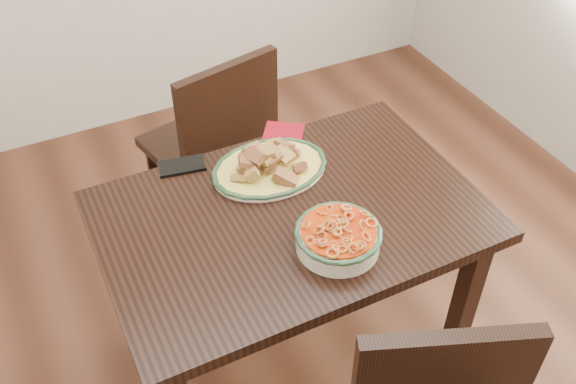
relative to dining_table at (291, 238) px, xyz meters
name	(u,v)px	position (x,y,z in m)	size (l,w,h in m)	color
floor	(285,359)	(-0.02, 0.01, -0.64)	(3.50, 3.50, 0.00)	#3B1E13
dining_table	(291,238)	(0.00, 0.00, 0.00)	(1.10, 0.73, 0.75)	black
chair_far	(216,142)	(0.03, 0.72, -0.14)	(0.50, 0.50, 0.89)	black
fish_plate	(269,160)	(0.02, 0.19, 0.15)	(0.36, 0.28, 0.11)	beige
noodle_bowl	(338,236)	(0.05, -0.18, 0.15)	(0.24, 0.24, 0.08)	beige
smartphone	(182,166)	(-0.22, 0.33, 0.12)	(0.14, 0.08, 0.01)	black
napkin	(284,133)	(0.15, 0.35, 0.12)	(0.13, 0.11, 0.01)	maroon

